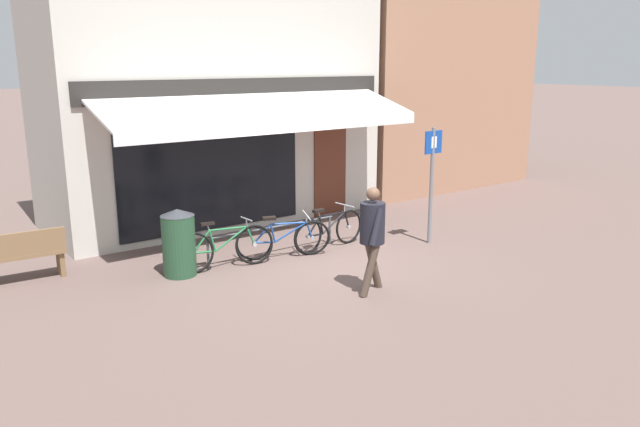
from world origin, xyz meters
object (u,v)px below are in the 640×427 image
(bicycle_green, at_px, (224,247))
(pedestrian_adult, at_px, (372,229))
(bicycle_blue, at_px, (283,239))
(park_bench, at_px, (13,256))
(litter_bin, at_px, (179,242))
(bicycle_black, at_px, (329,230))
(parking_sign, at_px, (432,173))

(bicycle_green, height_order, pedestrian_adult, pedestrian_adult)
(bicycle_blue, xyz_separation_m, park_bench, (-4.25, 1.48, 0.10))
(pedestrian_adult, distance_m, litter_bin, 3.29)
(bicycle_black, distance_m, park_bench, 5.49)
(parking_sign, bearing_deg, park_bench, 161.60)
(bicycle_blue, relative_size, pedestrian_adult, 1.01)
(bicycle_green, distance_m, park_bench, 3.39)
(pedestrian_adult, bearing_deg, bicycle_black, 72.79)
(parking_sign, relative_size, park_bench, 1.41)
(bicycle_green, relative_size, parking_sign, 0.79)
(park_bench, bearing_deg, bicycle_blue, -15.85)
(bicycle_green, relative_size, pedestrian_adult, 1.07)
(bicycle_blue, distance_m, bicycle_black, 1.03)
(bicycle_blue, height_order, park_bench, park_bench)
(bicycle_blue, distance_m, litter_bin, 1.95)
(bicycle_black, height_order, parking_sign, parking_sign)
(bicycle_green, xyz_separation_m, bicycle_blue, (1.14, -0.12, -0.02))
(bicycle_green, distance_m, pedestrian_adult, 2.78)
(parking_sign, height_order, park_bench, parking_sign)
(bicycle_green, xyz_separation_m, litter_bin, (-0.77, 0.14, 0.19))
(bicycle_black, relative_size, parking_sign, 0.76)
(litter_bin, bearing_deg, parking_sign, -13.45)
(bicycle_green, bearing_deg, bicycle_blue, 2.84)
(litter_bin, bearing_deg, bicycle_blue, -7.70)
(bicycle_black, bearing_deg, litter_bin, 169.07)
(bicycle_blue, distance_m, parking_sign, 3.19)
(bicycle_black, height_order, pedestrian_adult, pedestrian_adult)
(bicycle_black, relative_size, pedestrian_adult, 1.03)
(bicycle_blue, height_order, bicycle_black, bicycle_blue)
(litter_bin, bearing_deg, park_bench, 152.30)
(pedestrian_adult, xyz_separation_m, park_bench, (-4.42, 3.73, -0.55))
(bicycle_blue, bearing_deg, park_bench, -179.95)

